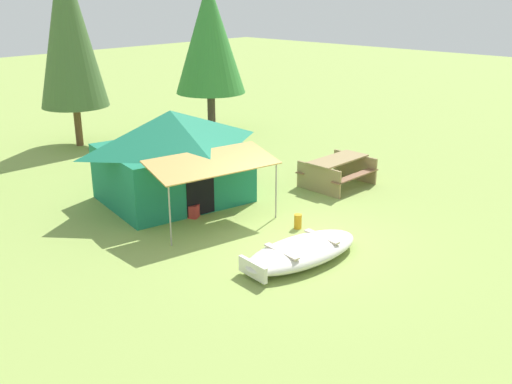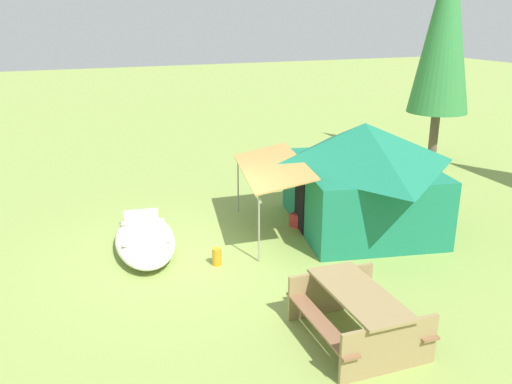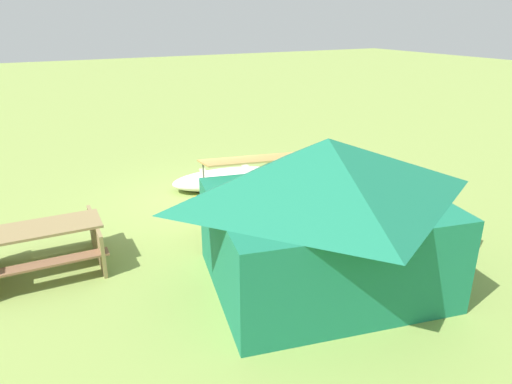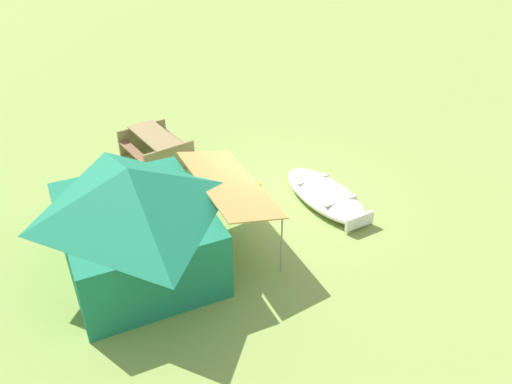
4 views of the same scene
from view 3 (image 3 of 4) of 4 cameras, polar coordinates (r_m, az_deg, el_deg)
The scene contains 6 objects.
ground_plane at distance 10.76m, azimuth -5.21°, elevation -1.34°, with size 80.00×80.00×0.00m, color #89A14C.
beached_rowboat at distance 11.71m, azimuth -3.34°, elevation 1.73°, with size 2.98×1.55×0.42m.
canvas_cabin_tent at distance 7.21m, azimuth 8.34°, elevation -2.33°, with size 4.21×4.81×2.39m.
picnic_table at distance 8.55m, azimuth -24.65°, elevation -5.76°, with size 1.92×1.54×0.80m.
cooler_box at distance 8.81m, azimuth 6.27°, elevation -5.49°, with size 0.52×0.33×0.32m, color #B12E2C.
fuel_can at distance 10.28m, azimuth -7.17°, elevation -1.48°, with size 0.18×0.18×0.35m, color orange.
Camera 3 is at (3.78, 9.22, 4.06)m, focal length 32.53 mm.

